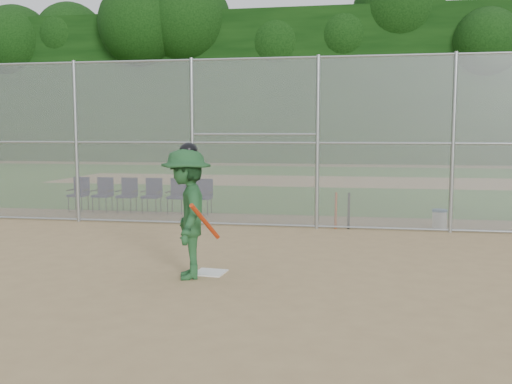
% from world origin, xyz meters
% --- Properties ---
extents(ground, '(100.00, 100.00, 0.00)m').
position_xyz_m(ground, '(0.00, 0.00, 0.00)').
color(ground, tan).
rests_on(ground, ground).
extents(grass_strip, '(100.00, 100.00, 0.00)m').
position_xyz_m(grass_strip, '(0.00, 18.00, 0.01)').
color(grass_strip, '#326F21').
rests_on(grass_strip, ground).
extents(dirt_patch_far, '(24.00, 24.00, 0.00)m').
position_xyz_m(dirt_patch_far, '(0.00, 18.00, 0.01)').
color(dirt_patch_far, tan).
rests_on(dirt_patch_far, ground).
extents(backstop_fence, '(16.09, 0.09, 4.00)m').
position_xyz_m(backstop_fence, '(0.00, 5.00, 2.07)').
color(backstop_fence, gray).
rests_on(backstop_fence, ground).
extents(treeline, '(81.00, 60.00, 11.00)m').
position_xyz_m(treeline, '(0.00, 20.00, 5.50)').
color(treeline, black).
rests_on(treeline, ground).
extents(home_plate, '(0.51, 0.51, 0.02)m').
position_xyz_m(home_plate, '(-0.38, 0.42, 0.01)').
color(home_plate, white).
rests_on(home_plate, ground).
extents(batter_at_plate, '(1.11, 1.46, 2.09)m').
position_xyz_m(batter_at_plate, '(-0.66, 0.09, 1.01)').
color(batter_at_plate, '#1F4E27').
rests_on(batter_at_plate, ground).
extents(water_cooler, '(0.36, 0.36, 0.45)m').
position_xyz_m(water_cooler, '(3.84, 5.49, 0.23)').
color(water_cooler, white).
rests_on(water_cooler, ground).
extents(spare_bats, '(0.36, 0.27, 0.84)m').
position_xyz_m(spare_bats, '(1.59, 5.11, 0.42)').
color(spare_bats, '#D84C14').
rests_on(spare_bats, ground).
extents(chair_0, '(0.54, 0.52, 0.96)m').
position_xyz_m(chair_0, '(-5.94, 6.81, 0.48)').
color(chair_0, '#11103D').
rests_on(chair_0, ground).
extents(chair_1, '(0.54, 0.52, 0.96)m').
position_xyz_m(chair_1, '(-5.20, 6.81, 0.48)').
color(chair_1, '#11103D').
rests_on(chair_1, ground).
extents(chair_2, '(0.54, 0.52, 0.96)m').
position_xyz_m(chair_2, '(-4.47, 6.81, 0.48)').
color(chair_2, '#11103D').
rests_on(chair_2, ground).
extents(chair_3, '(0.54, 0.52, 0.96)m').
position_xyz_m(chair_3, '(-3.73, 6.81, 0.48)').
color(chair_3, '#11103D').
rests_on(chair_3, ground).
extents(chair_4, '(0.54, 0.52, 0.96)m').
position_xyz_m(chair_4, '(-3.00, 6.81, 0.48)').
color(chair_4, '#11103D').
rests_on(chair_4, ground).
extents(chair_5, '(0.54, 0.52, 0.96)m').
position_xyz_m(chair_5, '(-2.27, 6.81, 0.48)').
color(chair_5, '#11103D').
rests_on(chair_5, ground).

